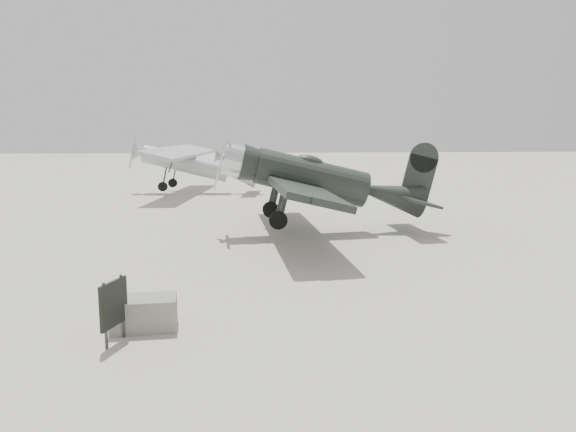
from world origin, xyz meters
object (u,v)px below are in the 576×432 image
at_px(lowwing_monoplane, 321,181).
at_px(equipment_block, 144,313).
at_px(highwing_monoplane, 191,160).
at_px(sign_board, 114,305).

bearing_deg(lowwing_monoplane, equipment_block, -119.54).
bearing_deg(highwing_monoplane, equipment_block, -78.95).
bearing_deg(sign_board, equipment_block, 79.58).
distance_m(lowwing_monoplane, sign_board, 13.05).
distance_m(lowwing_monoplane, highwing_monoplane, 16.23).
bearing_deg(equipment_block, highwing_monoplane, 92.92).
distance_m(equipment_block, sign_board, 1.01).
distance_m(highwing_monoplane, equipment_block, 25.71).
bearing_deg(equipment_block, sign_board, -119.97).
relative_size(highwing_monoplane, sign_board, 9.06).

